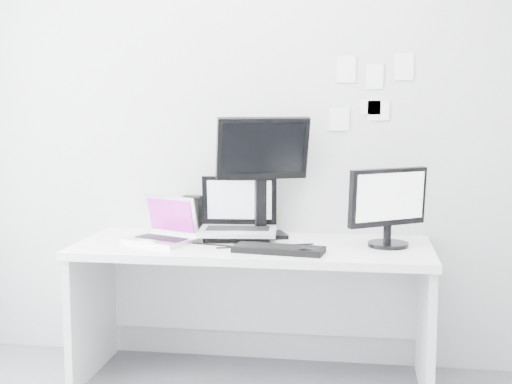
% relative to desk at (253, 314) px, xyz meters
% --- Properties ---
extents(back_wall, '(3.60, 0.00, 3.60)m').
position_rel_desk_xyz_m(back_wall, '(0.00, 0.35, 0.99)').
color(back_wall, silver).
rests_on(back_wall, ground).
extents(desk, '(1.80, 0.70, 0.73)m').
position_rel_desk_xyz_m(desk, '(0.00, 0.00, 0.00)').
color(desk, white).
rests_on(desk, ground).
extents(macbook, '(0.40, 0.36, 0.25)m').
position_rel_desk_xyz_m(macbook, '(-0.48, -0.03, 0.49)').
color(macbook, silver).
rests_on(macbook, desk).
extents(speaker, '(0.11, 0.11, 0.20)m').
position_rel_desk_xyz_m(speaker, '(-0.38, 0.27, 0.47)').
color(speaker, black).
rests_on(speaker, desk).
extents(dell_laptop, '(0.43, 0.35, 0.33)m').
position_rel_desk_xyz_m(dell_laptop, '(-0.10, 0.10, 0.53)').
color(dell_laptop, '#B9BCC1').
rests_on(dell_laptop, desk).
extents(rear_monitor, '(0.52, 0.33, 0.66)m').
position_rel_desk_xyz_m(rear_monitor, '(0.02, 0.19, 0.69)').
color(rear_monitor, black).
rests_on(rear_monitor, desk).
extents(samsung_monitor, '(0.48, 0.42, 0.41)m').
position_rel_desk_xyz_m(samsung_monitor, '(0.68, 0.04, 0.57)').
color(samsung_monitor, black).
rests_on(samsung_monitor, desk).
extents(keyboard, '(0.45, 0.21, 0.03)m').
position_rel_desk_xyz_m(keyboard, '(0.15, -0.18, 0.38)').
color(keyboard, black).
rests_on(keyboard, desk).
extents(mouse, '(0.12, 0.09, 0.04)m').
position_rel_desk_xyz_m(mouse, '(0.29, -0.23, 0.38)').
color(mouse, black).
rests_on(mouse, desk).
extents(wall_note_0, '(0.10, 0.00, 0.14)m').
position_rel_desk_xyz_m(wall_note_0, '(0.45, 0.34, 1.26)').
color(wall_note_0, white).
rests_on(wall_note_0, back_wall).
extents(wall_note_1, '(0.09, 0.00, 0.13)m').
position_rel_desk_xyz_m(wall_note_1, '(0.60, 0.34, 1.22)').
color(wall_note_1, white).
rests_on(wall_note_1, back_wall).
extents(wall_note_2, '(0.10, 0.00, 0.14)m').
position_rel_desk_xyz_m(wall_note_2, '(0.75, 0.34, 1.26)').
color(wall_note_2, white).
rests_on(wall_note_2, back_wall).
extents(wall_note_3, '(0.11, 0.00, 0.08)m').
position_rel_desk_xyz_m(wall_note_3, '(0.58, 0.34, 1.05)').
color(wall_note_3, white).
rests_on(wall_note_3, back_wall).
extents(wall_note_4, '(0.12, 0.00, 0.11)m').
position_rel_desk_xyz_m(wall_note_4, '(0.62, 0.34, 1.04)').
color(wall_note_4, white).
rests_on(wall_note_4, back_wall).
extents(wall_note_5, '(0.11, 0.00, 0.12)m').
position_rel_desk_xyz_m(wall_note_5, '(0.42, 0.34, 0.99)').
color(wall_note_5, white).
rests_on(wall_note_5, back_wall).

